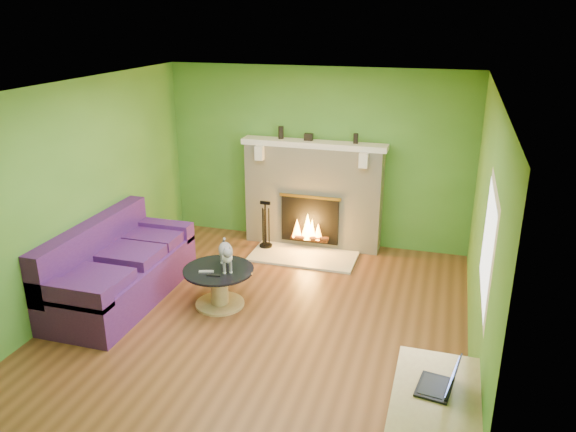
# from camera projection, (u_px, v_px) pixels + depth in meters

# --- Properties ---
(floor) EXTENTS (5.00, 5.00, 0.00)m
(floor) POSITION_uv_depth(u_px,v_px,m) (263.00, 319.00, 6.41)
(floor) COLOR brown
(floor) RESTS_ON ground
(ceiling) EXTENTS (5.00, 5.00, 0.00)m
(ceiling) POSITION_uv_depth(u_px,v_px,m) (259.00, 88.00, 5.52)
(ceiling) COLOR white
(ceiling) RESTS_ON wall_back
(wall_back) EXTENTS (5.00, 0.00, 5.00)m
(wall_back) POSITION_uv_depth(u_px,v_px,m) (317.00, 157.00, 8.22)
(wall_back) COLOR #447F29
(wall_back) RESTS_ON floor
(wall_front) EXTENTS (5.00, 0.00, 5.00)m
(wall_front) POSITION_uv_depth(u_px,v_px,m) (137.00, 333.00, 3.71)
(wall_front) COLOR #447F29
(wall_front) RESTS_ON floor
(wall_left) EXTENTS (0.00, 5.00, 5.00)m
(wall_left) POSITION_uv_depth(u_px,v_px,m) (79.00, 194.00, 6.57)
(wall_left) COLOR #447F29
(wall_left) RESTS_ON floor
(wall_right) EXTENTS (0.00, 5.00, 5.00)m
(wall_right) POSITION_uv_depth(u_px,v_px,m) (483.00, 234.00, 5.36)
(wall_right) COLOR #447F29
(wall_right) RESTS_ON floor
(window_frame) EXTENTS (0.00, 1.20, 1.20)m
(window_frame) POSITION_uv_depth(u_px,v_px,m) (489.00, 246.00, 4.47)
(window_frame) COLOR silver
(window_frame) RESTS_ON wall_right
(window_pane) EXTENTS (0.00, 1.06, 1.06)m
(window_pane) POSITION_uv_depth(u_px,v_px,m) (487.00, 245.00, 4.47)
(window_pane) COLOR white
(window_pane) RESTS_ON wall_right
(fireplace) EXTENTS (2.10, 0.46, 1.58)m
(fireplace) POSITION_uv_depth(u_px,v_px,m) (313.00, 195.00, 8.23)
(fireplace) COLOR beige
(fireplace) RESTS_ON floor
(hearth) EXTENTS (1.50, 0.75, 0.03)m
(hearth) POSITION_uv_depth(u_px,v_px,m) (303.00, 256.00, 8.03)
(hearth) COLOR beige
(hearth) RESTS_ON floor
(mantel) EXTENTS (2.10, 0.28, 0.08)m
(mantel) POSITION_uv_depth(u_px,v_px,m) (314.00, 144.00, 7.95)
(mantel) COLOR white
(mantel) RESTS_ON fireplace
(sofa) EXTENTS (0.96, 2.12, 0.95)m
(sofa) POSITION_uv_depth(u_px,v_px,m) (117.00, 270.00, 6.77)
(sofa) COLOR #40175B
(sofa) RESTS_ON floor
(coffee_table) EXTENTS (0.83, 0.83, 0.47)m
(coffee_table) POSITION_uv_depth(u_px,v_px,m) (219.00, 284.00, 6.63)
(coffee_table) COLOR tan
(coffee_table) RESTS_ON floor
(desk) EXTENTS (0.61, 1.06, 0.78)m
(desk) POSITION_uv_depth(u_px,v_px,m) (436.00, 404.00, 3.97)
(desk) COLOR tan
(desk) RESTS_ON floor
(cat) EXTENTS (0.46, 0.61, 0.36)m
(cat) POSITION_uv_depth(u_px,v_px,m) (226.00, 254.00, 6.52)
(cat) COLOR slate
(cat) RESTS_ON coffee_table
(remote_silver) EXTENTS (0.18, 0.10, 0.02)m
(remote_silver) POSITION_uv_depth(u_px,v_px,m) (206.00, 272.00, 6.48)
(remote_silver) COLOR gray
(remote_silver) RESTS_ON coffee_table
(remote_black) EXTENTS (0.16, 0.06, 0.02)m
(remote_black) POSITION_uv_depth(u_px,v_px,m) (214.00, 275.00, 6.39)
(remote_black) COLOR black
(remote_black) RESTS_ON coffee_table
(laptop) EXTENTS (0.31, 0.35, 0.23)m
(laptop) POSITION_uv_depth(u_px,v_px,m) (436.00, 375.00, 3.95)
(laptop) COLOR black
(laptop) RESTS_ON desk
(fire_tools) EXTENTS (0.19, 0.19, 0.71)m
(fire_tools) POSITION_uv_depth(u_px,v_px,m) (266.00, 224.00, 8.20)
(fire_tools) COLOR black
(fire_tools) RESTS_ON hearth
(mantel_vase_left) EXTENTS (0.08, 0.08, 0.18)m
(mantel_vase_left) POSITION_uv_depth(u_px,v_px,m) (281.00, 133.00, 8.07)
(mantel_vase_left) COLOR black
(mantel_vase_left) RESTS_ON mantel
(mantel_vase_right) EXTENTS (0.07, 0.07, 0.14)m
(mantel_vase_right) POSITION_uv_depth(u_px,v_px,m) (356.00, 138.00, 7.78)
(mantel_vase_right) COLOR black
(mantel_vase_right) RESTS_ON mantel
(mantel_box) EXTENTS (0.12, 0.08, 0.10)m
(mantel_box) POSITION_uv_depth(u_px,v_px,m) (309.00, 137.00, 7.97)
(mantel_box) COLOR black
(mantel_box) RESTS_ON mantel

